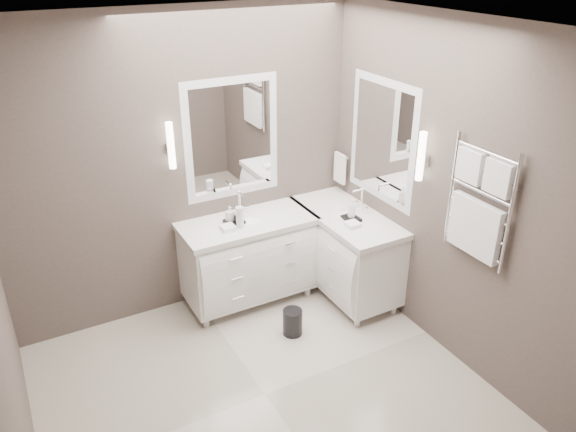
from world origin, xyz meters
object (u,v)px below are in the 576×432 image
towel_ladder (478,209)px  waste_bin (293,322)px  vanity_right (345,248)px  vanity_back (248,255)px

towel_ladder → waste_bin: towel_ladder is taller
vanity_right → waste_bin: 0.92m
vanity_back → vanity_right: 0.93m
vanity_right → towel_ladder: size_ratio=1.38×
vanity_right → towel_ladder: bearing=-80.2°
vanity_right → waste_bin: vanity_right is taller
waste_bin → vanity_right: bearing=24.2°
waste_bin → towel_ladder: bearing=-43.7°
vanity_back → towel_ladder: 2.16m
vanity_right → waste_bin: size_ratio=5.14×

